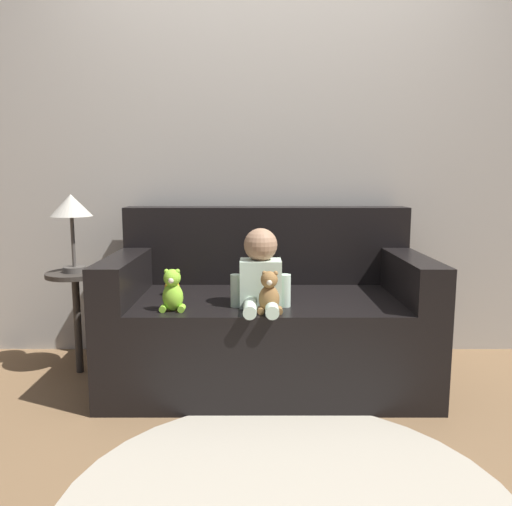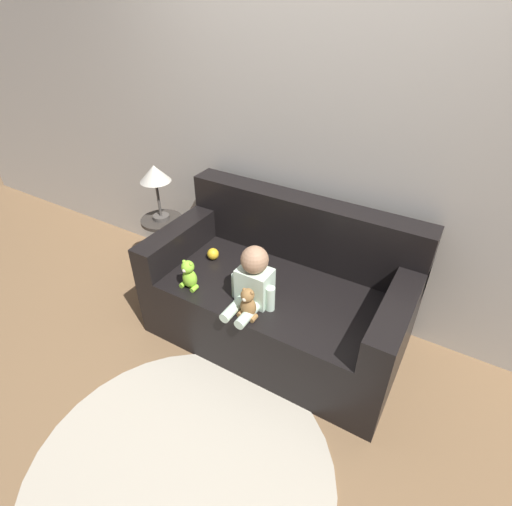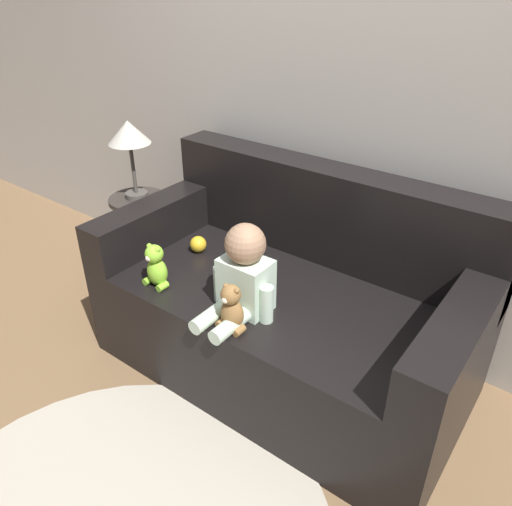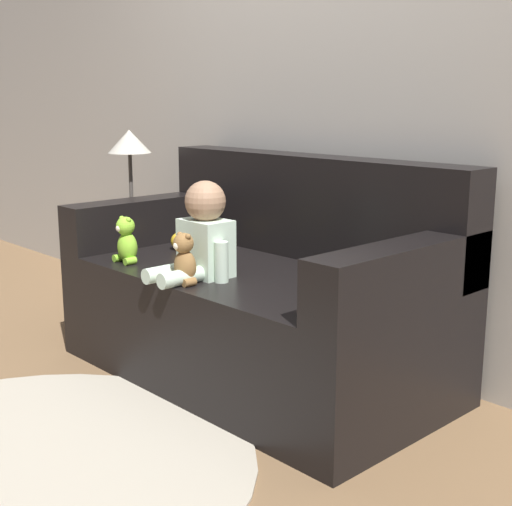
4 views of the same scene
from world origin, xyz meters
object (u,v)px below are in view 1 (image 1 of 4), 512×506
Objects in this scene: person_baby at (263,274)px; plush_toy_side at (175,291)px; toy_ball at (174,287)px; side_table at (75,237)px; couch at (269,318)px; teddy_bear_brown at (272,293)px.

person_baby is 0.42m from plush_toy_side.
side_table is at bearing 168.78° from toy_ball.
person_baby is 1.89× the size of plush_toy_side.
couch is 0.54m from toy_ball.
plush_toy_side is at bearing 175.43° from teddy_bear_brown.
side_table is (-1.05, 0.47, 0.20)m from teddy_bear_brown.
teddy_bear_brown is 0.99× the size of plush_toy_side.
person_baby is 0.14m from teddy_bear_brown.
toy_ball is at bearing 152.68° from person_baby.
side_table reaches higher than couch.
toy_ball is (-0.06, 0.32, -0.05)m from plush_toy_side.
teddy_bear_brown is at bearing -4.57° from plush_toy_side.
toy_ball is 0.08× the size of side_table.
toy_ball is at bearing -174.73° from couch.
side_table reaches higher than toy_ball.
toy_ball is at bearing 100.10° from plush_toy_side.
couch is at bearing -3.40° from side_table.
couch is 8.33× the size of teddy_bear_brown.
plush_toy_side is at bearing -168.63° from person_baby.
teddy_bear_brown is 0.20× the size of side_table.
plush_toy_side is 0.20× the size of side_table.
plush_toy_side is 0.33m from toy_ball.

